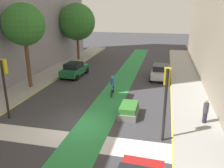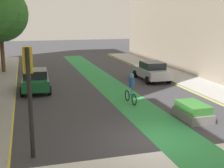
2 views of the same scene
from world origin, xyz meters
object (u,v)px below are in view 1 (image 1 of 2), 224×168
at_px(street_tree_near, 24,25).
at_px(median_planter, 129,110).
at_px(pedestrian_sidewalk_right_a, 206,111).
at_px(street_tree_far, 77,22).
at_px(car_silver_right_far, 161,71).
at_px(traffic_signal_near_right, 166,91).
at_px(cyclist_in_lane, 112,85).
at_px(car_green_left_far, 74,69).
at_px(traffic_signal_near_left, 5,78).

xyz_separation_m(street_tree_near, median_planter, (10.11, -3.84, -5.50)).
distance_m(pedestrian_sidewalk_right_a, street_tree_far, 23.19).
bearing_deg(car_silver_right_far, traffic_signal_near_right, -87.51).
bearing_deg(street_tree_far, traffic_signal_near_right, -57.11).
bearing_deg(street_tree_far, pedestrian_sidewalk_right_a, -48.16).
bearing_deg(median_planter, street_tree_near, 159.20).
xyz_separation_m(cyclist_in_lane, pedestrian_sidewalk_right_a, (7.12, -3.94, -0.03)).
bearing_deg(car_silver_right_far, car_green_left_far, -172.55).
relative_size(cyclist_in_lane, median_planter, 0.87).
height_order(car_green_left_far, cyclist_in_lane, cyclist_in_lane).
height_order(traffic_signal_near_right, traffic_signal_near_left, traffic_signal_near_right).
distance_m(street_tree_near, median_planter, 12.13).
distance_m(car_green_left_far, car_silver_right_far, 9.49).
relative_size(street_tree_near, median_planter, 3.58).
height_order(car_silver_right_far, street_tree_far, street_tree_far).
relative_size(traffic_signal_near_left, cyclist_in_lane, 2.23).
height_order(pedestrian_sidewalk_right_a, street_tree_far, street_tree_far).
height_order(car_silver_right_far, street_tree_near, street_tree_near).
xyz_separation_m(pedestrian_sidewalk_right_a, street_tree_near, (-15.17, 4.06, 4.96)).
xyz_separation_m(traffic_signal_near_left, street_tree_near, (-2.04, 6.02, 3.00)).
bearing_deg(car_green_left_far, cyclist_in_lane, -41.77).
relative_size(traffic_signal_near_right, street_tree_near, 0.56).
bearing_deg(street_tree_near, car_green_left_far, 61.38).
xyz_separation_m(traffic_signal_near_right, cyclist_in_lane, (-4.49, 6.40, -2.04)).
bearing_deg(cyclist_in_lane, street_tree_near, 179.14).
bearing_deg(pedestrian_sidewalk_right_a, car_green_left_far, 144.95).
relative_size(street_tree_far, median_planter, 3.67).
height_order(traffic_signal_near_left, median_planter, traffic_signal_near_left).
distance_m(cyclist_in_lane, street_tree_near, 9.45).
bearing_deg(median_planter, pedestrian_sidewalk_right_a, -2.54).
bearing_deg(street_tree_near, pedestrian_sidewalk_right_a, -15.00).
xyz_separation_m(street_tree_far, median_planter, (10.11, -16.72, -5.05)).
relative_size(traffic_signal_near_left, car_silver_right_far, 0.98).
bearing_deg(car_green_left_far, median_planter, -48.85).
bearing_deg(car_silver_right_far, street_tree_far, 150.13).
bearing_deg(street_tree_near, median_planter, -20.80).
bearing_deg(traffic_signal_near_right, median_planter, 132.28).
bearing_deg(street_tree_far, car_silver_right_far, -29.87).
distance_m(car_silver_right_far, street_tree_near, 14.35).
bearing_deg(street_tree_far, cyclist_in_lane, -58.21).
relative_size(cyclist_in_lane, pedestrian_sidewalk_right_a, 1.19).
bearing_deg(traffic_signal_near_left, car_green_left_far, 87.07).
distance_m(traffic_signal_near_right, street_tree_near, 14.43).
distance_m(car_silver_right_far, median_planter, 10.02).
xyz_separation_m(car_green_left_far, median_planter, (7.51, -8.60, -0.40)).
bearing_deg(car_silver_right_far, median_planter, -100.91).
relative_size(car_silver_right_far, street_tree_far, 0.54).
xyz_separation_m(cyclist_in_lane, median_planter, (2.05, -3.72, -0.57)).
bearing_deg(street_tree_near, traffic_signal_near_left, -71.25).
relative_size(traffic_signal_near_right, cyclist_in_lane, 2.31).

